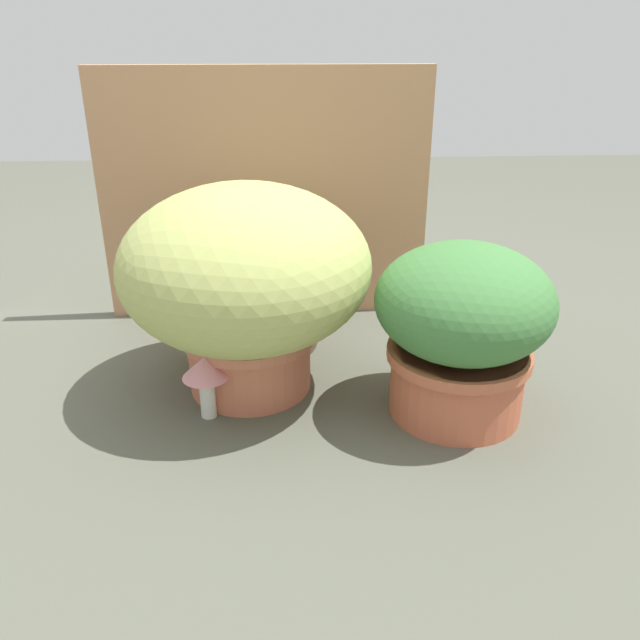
{
  "coord_description": "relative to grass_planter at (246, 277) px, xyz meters",
  "views": [
    {
      "loc": [
        0.03,
        -1.31,
        0.79
      ],
      "look_at": [
        0.11,
        0.02,
        0.18
      ],
      "focal_mm": 35.78,
      "sensor_mm": 36.0,
      "label": 1
    }
  ],
  "objects": [
    {
      "name": "ground_plane",
      "position": [
        0.06,
        -0.04,
        -0.28
      ],
      "size": [
        6.0,
        6.0,
        0.0
      ],
      "primitive_type": "plane",
      "color": "#545749"
    },
    {
      "name": "cardboard_backdrop",
      "position": [
        0.04,
        0.45,
        0.07
      ],
      "size": [
        0.93,
        0.03,
        0.7
      ],
      "primitive_type": "cube",
      "color": "tan",
      "rests_on": "ground"
    },
    {
      "name": "grass_planter",
      "position": [
        0.0,
        0.0,
        0.0
      ],
      "size": [
        0.57,
        0.57,
        0.49
      ],
      "color": "#C0694A",
      "rests_on": "ground"
    },
    {
      "name": "leafy_planter",
      "position": [
        0.46,
        -0.14,
        -0.07
      ],
      "size": [
        0.38,
        0.38,
        0.39
      ],
      "color": "#BB5E3F",
      "rests_on": "ground"
    },
    {
      "name": "cat",
      "position": [
        0.05,
        0.08,
        -0.16
      ],
      "size": [
        0.38,
        0.19,
        0.32
      ],
      "color": "tan",
      "rests_on": "ground"
    },
    {
      "name": "mushroom_ornament_pink",
      "position": [
        -0.09,
        -0.13,
        -0.17
      ],
      "size": [
        0.1,
        0.1,
        0.15
      ],
      "color": "silver",
      "rests_on": "ground"
    }
  ]
}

